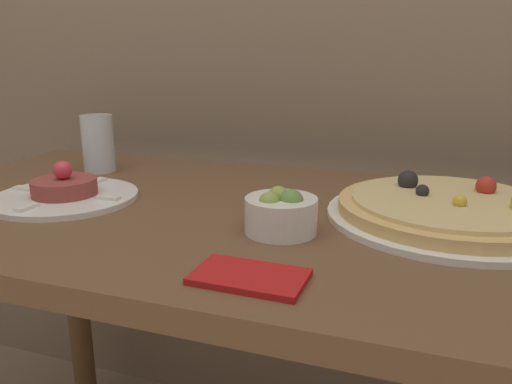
{
  "coord_description": "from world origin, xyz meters",
  "views": [
    {
      "loc": [
        0.27,
        -0.41,
        1.0
      ],
      "look_at": [
        0.01,
        0.31,
        0.79
      ],
      "focal_mm": 35.0,
      "sensor_mm": 36.0,
      "label": 1
    }
  ],
  "objects": [
    {
      "name": "napkin",
      "position": [
        0.09,
        0.09,
        0.75
      ],
      "size": [
        0.13,
        0.08,
        0.01
      ],
      "color": "red",
      "rests_on": "dining_table"
    },
    {
      "name": "pizza_plate",
      "position": [
        0.31,
        0.39,
        0.77
      ],
      "size": [
        0.38,
        0.38,
        0.06
      ],
      "color": "white",
      "rests_on": "dining_table"
    },
    {
      "name": "dining_table",
      "position": [
        0.0,
        0.33,
        0.64
      ],
      "size": [
        1.35,
        0.67,
        0.75
      ],
      "color": "brown",
      "rests_on": "ground_plane"
    },
    {
      "name": "small_bowl",
      "position": [
        0.07,
        0.25,
        0.78
      ],
      "size": [
        0.1,
        0.1,
        0.07
      ],
      "color": "white",
      "rests_on": "dining_table"
    },
    {
      "name": "tartare_plate",
      "position": [
        -0.33,
        0.28,
        0.76
      ],
      "size": [
        0.25,
        0.25,
        0.07
      ],
      "color": "white",
      "rests_on": "dining_table"
    },
    {
      "name": "drinking_glass",
      "position": [
        -0.41,
        0.49,
        0.81
      ],
      "size": [
        0.07,
        0.07,
        0.12
      ],
      "color": "silver",
      "rests_on": "dining_table"
    }
  ]
}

